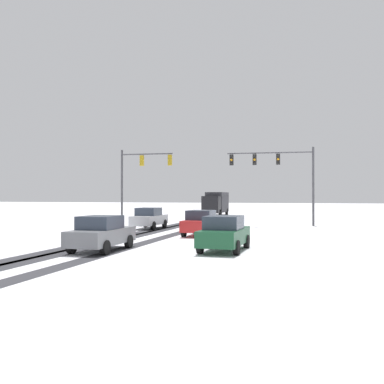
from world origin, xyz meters
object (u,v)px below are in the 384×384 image
(traffic_signal_near_left, at_px, (139,172))
(car_red_second, at_px, (201,223))
(car_silver_lead, at_px, (149,218))
(box_truck_delivery, at_px, (216,203))
(car_grey_fourth, at_px, (101,233))
(traffic_signal_near_right, at_px, (278,168))
(car_dark_green_third, at_px, (224,233))

(traffic_signal_near_left, xyz_separation_m, car_red_second, (7.38, -7.39, -3.76))
(car_silver_lead, bearing_deg, box_truck_delivery, 89.30)
(car_silver_lead, xyz_separation_m, car_grey_fourth, (2.77, -13.19, 0.00))
(car_grey_fourth, relative_size, box_truck_delivery, 0.55)
(traffic_signal_near_left, distance_m, car_grey_fourth, 17.14)
(traffic_signal_near_right, xyz_separation_m, car_silver_lead, (-9.52, -4.50, -4.01))
(traffic_signal_near_right, xyz_separation_m, traffic_signal_near_left, (-11.54, -1.68, -0.24))
(car_silver_lead, relative_size, box_truck_delivery, 0.55)
(traffic_signal_near_right, bearing_deg, box_truck_delivery, 116.30)
(car_silver_lead, bearing_deg, traffic_signal_near_right, 25.29)
(traffic_signal_near_right, distance_m, car_grey_fourth, 19.36)
(traffic_signal_near_right, xyz_separation_m, box_truck_delivery, (-9.24, 18.69, -3.19))
(traffic_signal_near_right, bearing_deg, car_dark_green_third, -94.52)
(car_red_second, relative_size, car_dark_green_third, 0.99)
(car_grey_fourth, xyz_separation_m, box_truck_delivery, (-2.49, 36.38, 0.82))
(traffic_signal_near_left, bearing_deg, car_grey_fourth, -73.34)
(box_truck_delivery, bearing_deg, car_red_second, -79.65)
(traffic_signal_near_right, relative_size, car_red_second, 1.71)
(car_dark_green_third, distance_m, car_grey_fourth, 5.67)
(car_silver_lead, height_order, box_truck_delivery, box_truck_delivery)
(car_silver_lead, bearing_deg, car_red_second, -40.45)
(traffic_signal_near_left, distance_m, car_red_second, 11.10)
(car_red_second, distance_m, box_truck_delivery, 28.23)
(car_silver_lead, xyz_separation_m, box_truck_delivery, (0.28, 23.19, 0.82))
(traffic_signal_near_right, relative_size, traffic_signal_near_left, 1.08)
(car_red_second, bearing_deg, car_silver_lead, 139.55)
(car_red_second, height_order, car_grey_fourth, same)
(car_red_second, bearing_deg, car_grey_fourth, -106.67)
(traffic_signal_near_left, relative_size, car_dark_green_third, 1.57)
(box_truck_delivery, bearing_deg, car_dark_green_third, -77.15)
(car_dark_green_third, xyz_separation_m, box_truck_delivery, (-7.96, 34.89, 0.82))
(car_silver_lead, bearing_deg, traffic_signal_near_left, 125.61)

